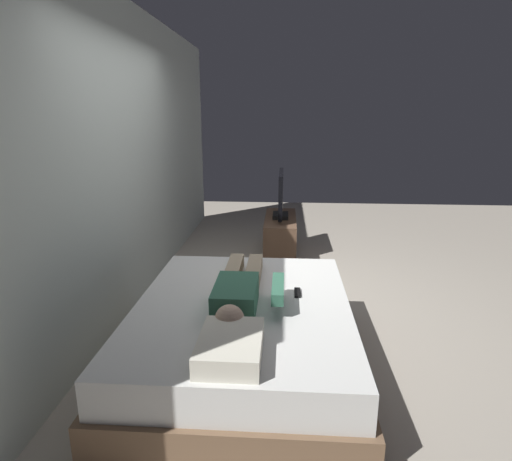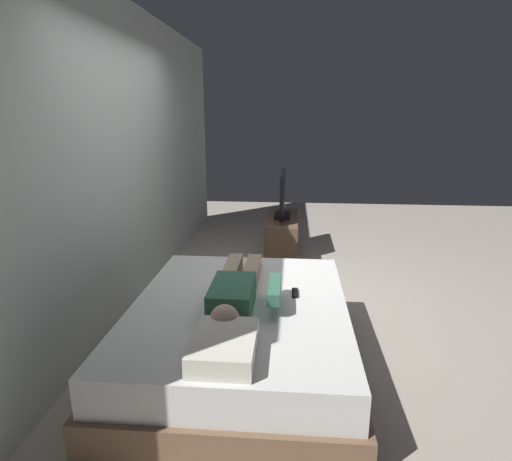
# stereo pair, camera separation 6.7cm
# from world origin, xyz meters

# --- Properties ---
(ground_plane) EXTENTS (10.00, 10.00, 0.00)m
(ground_plane) POSITION_xyz_m (0.00, 0.00, 0.00)
(ground_plane) COLOR #ADA393
(back_wall) EXTENTS (6.40, 0.10, 2.80)m
(back_wall) POSITION_xyz_m (0.40, 1.49, 1.40)
(back_wall) COLOR silver
(back_wall) RESTS_ON ground
(bed) EXTENTS (2.00, 1.55, 0.54)m
(bed) POSITION_xyz_m (-1.05, 0.29, 0.26)
(bed) COLOR brown
(bed) RESTS_ON ground
(pillow) EXTENTS (0.48, 0.34, 0.12)m
(pillow) POSITION_xyz_m (-1.73, 0.29, 0.60)
(pillow) COLOR silver
(pillow) RESTS_ON bed
(person) EXTENTS (1.26, 0.46, 0.18)m
(person) POSITION_xyz_m (-1.02, 0.31, 0.62)
(person) COLOR #387056
(person) RESTS_ON bed
(remote) EXTENTS (0.15, 0.04, 0.02)m
(remote) POSITION_xyz_m (-0.87, -0.09, 0.55)
(remote) COLOR black
(remote) RESTS_ON bed
(tv_stand) EXTENTS (1.10, 0.40, 0.50)m
(tv_stand) POSITION_xyz_m (1.63, 0.06, 0.25)
(tv_stand) COLOR brown
(tv_stand) RESTS_ON ground
(tv) EXTENTS (0.88, 0.20, 0.59)m
(tv) POSITION_xyz_m (1.63, 0.06, 0.78)
(tv) COLOR black
(tv) RESTS_ON tv_stand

